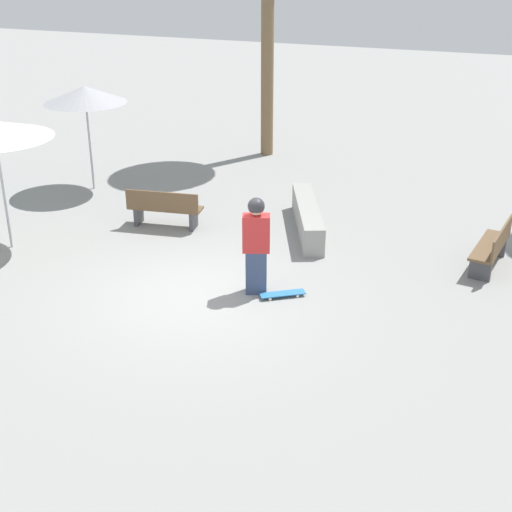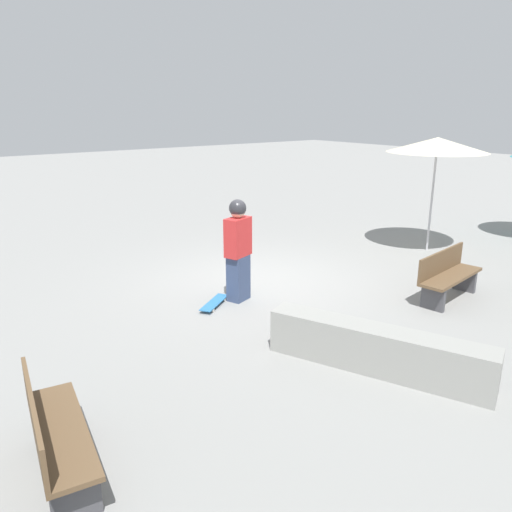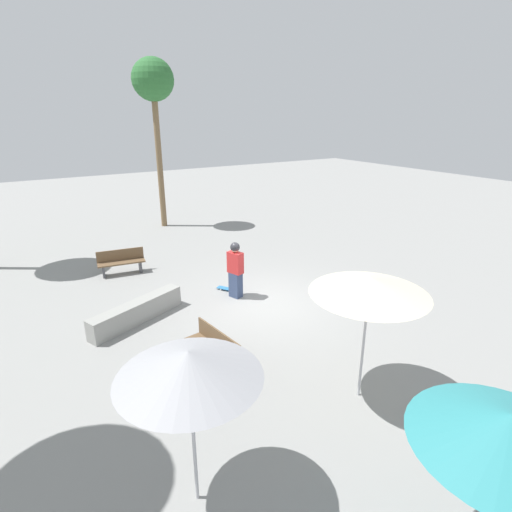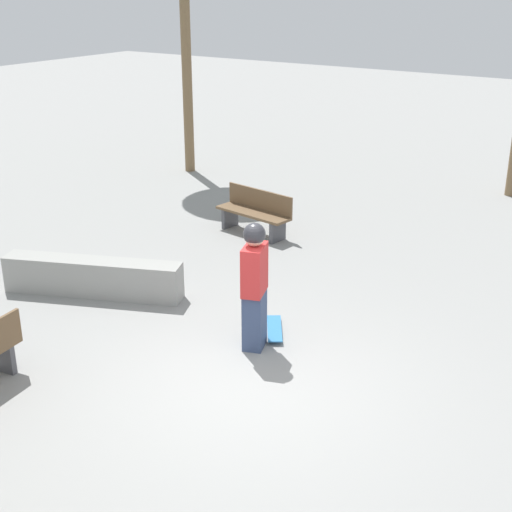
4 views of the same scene
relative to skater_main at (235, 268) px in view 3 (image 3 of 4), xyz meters
name	(u,v)px [view 3 (image 3 of 4)]	position (x,y,z in m)	size (l,w,h in m)	color
ground_plane	(265,304)	(-0.49, 0.90, -0.95)	(60.00, 60.00, 0.00)	gray
skater_main	(235,268)	(0.00, 0.00, 0.00)	(0.40, 0.53, 1.77)	#38476B
skateboard	(229,289)	(-0.01, -0.50, -0.90)	(0.61, 0.78, 0.07)	teal
concrete_ledge	(137,312)	(3.05, -0.02, -0.66)	(2.78, 1.47, 0.58)	gray
bench_near	(121,262)	(2.52, -3.81, -0.53)	(1.65, 0.67, 0.85)	#47474C
bench_far	(214,349)	(2.17, 2.91, -0.53)	(0.66, 1.65, 0.85)	#47474C
shade_umbrella_teal	(509,430)	(1.35, 8.49, 1.28)	(2.06, 2.06, 2.43)	#B7B7BC
shade_umbrella_cream	(370,286)	(0.11, 5.34, 1.46)	(2.21, 2.21, 2.59)	#B7B7BC
shade_umbrella_grey	(189,365)	(3.83, 5.75, 1.37)	(1.96, 1.96, 2.52)	#B7B7BC
palm_tree_right	(153,85)	(-0.94, -9.21, 5.63)	(1.91, 1.91, 7.78)	brown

